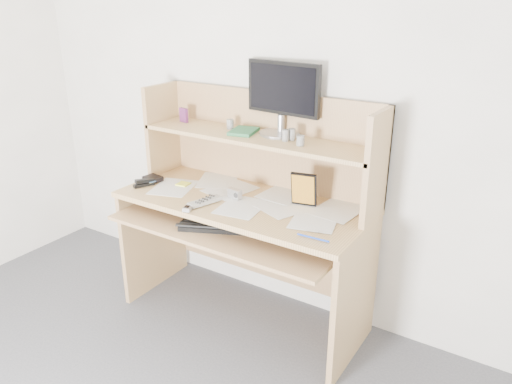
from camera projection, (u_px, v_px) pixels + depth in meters
The scene contains 19 objects.
back_wall at pixel (273, 100), 2.79m from camera, with size 3.60×0.04×2.50m, color white.
desk at pixel (250, 205), 2.81m from camera, with size 1.40×0.70×1.30m.
paper_clutter at pixel (242, 200), 2.72m from camera, with size 1.32×0.54×0.01m, color white.
keyboard at pixel (228, 224), 2.63m from camera, with size 0.53×0.37×0.03m.
tv_remote at pixel (205, 201), 2.67m from camera, with size 0.05×0.19×0.02m, color #9E9F9A.
flip_phone at pixel (188, 207), 2.60m from camera, with size 0.04×0.08×0.02m, color #B0B0B2.
stapler at pixel (144, 182), 2.92m from camera, with size 0.03×0.12×0.04m, color black.
wallet at pixel (153, 178), 3.00m from camera, with size 0.10×0.08×0.03m, color black.
sticky_note_pad at pixel (183, 184), 2.95m from camera, with size 0.07×0.07×0.01m, color gold.
digital_camera at pixel (234, 193), 2.74m from camera, with size 0.08×0.03×0.05m, color #AEAFB1.
game_case at pixel (304, 189), 2.60m from camera, with size 0.13×0.01×0.19m, color black.
blue_pen at pixel (313, 238), 2.28m from camera, with size 0.01×0.01×0.16m, color #183DB9.
card_box at pixel (184, 115), 3.00m from camera, with size 0.06×0.02×0.09m, color maroon.
shelf_book at pixel (244, 131), 2.77m from camera, with size 0.13×0.18×0.02m, color #338142.
chip_stack_a at pixel (230, 124), 2.85m from camera, with size 0.04×0.04×0.06m, color black.
chip_stack_b at pixel (292, 134), 2.62m from camera, with size 0.04×0.04×0.06m, color silver.
chip_stack_c at pixel (301, 141), 2.53m from camera, with size 0.04×0.04×0.05m, color black.
chip_stack_d at pixel (286, 135), 2.61m from camera, with size 0.04×0.04×0.06m, color white.
monitor at pixel (283, 96), 2.68m from camera, with size 0.45×0.23×0.39m.
Camera 1 is at (1.42, -0.60, 1.79)m, focal length 35.00 mm.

